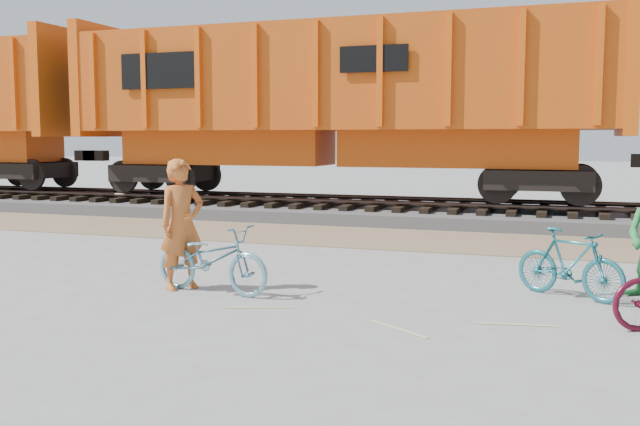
# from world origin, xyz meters

# --- Properties ---
(ground) EXTENTS (120.00, 120.00, 0.00)m
(ground) POSITION_xyz_m (0.00, 0.00, 0.00)
(ground) COLOR #9E9E99
(ground) RESTS_ON ground
(gravel_strip) EXTENTS (120.00, 3.00, 0.02)m
(gravel_strip) POSITION_xyz_m (0.00, 5.50, 0.01)
(gravel_strip) COLOR tan
(gravel_strip) RESTS_ON ground
(ballast_bed) EXTENTS (120.00, 4.00, 0.30)m
(ballast_bed) POSITION_xyz_m (0.00, 9.00, 0.15)
(ballast_bed) COLOR slate
(ballast_bed) RESTS_ON ground
(track) EXTENTS (120.00, 2.60, 0.24)m
(track) POSITION_xyz_m (0.00, 9.00, 0.47)
(track) COLOR black
(track) RESTS_ON ballast_bed
(hopper_car_center) EXTENTS (14.00, 3.13, 4.65)m
(hopper_car_center) POSITION_xyz_m (-3.19, 9.00, 3.01)
(hopper_car_center) COLOR black
(hopper_car_center) RESTS_ON track
(bicycle_blue) EXTENTS (1.80, 0.86, 0.91)m
(bicycle_blue) POSITION_xyz_m (-1.93, -0.22, 0.45)
(bicycle_blue) COLOR #69A0B5
(bicycle_blue) RESTS_ON ground
(bicycle_teal) EXTENTS (1.50, 1.08, 0.89)m
(bicycle_teal) POSITION_xyz_m (2.52, 1.00, 0.45)
(bicycle_teal) COLOR #1E6772
(bicycle_teal) RESTS_ON ground
(person_solo) EXTENTS (0.70, 0.77, 1.76)m
(person_solo) POSITION_xyz_m (-2.43, -0.12, 0.88)
(person_solo) COLOR #C76327
(person_solo) RESTS_ON ground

